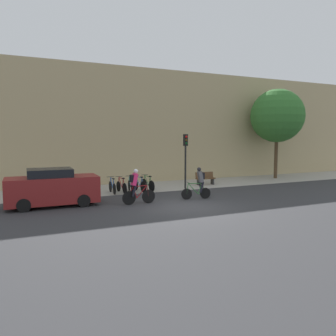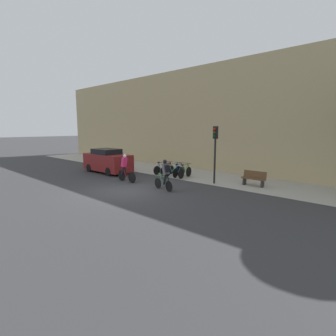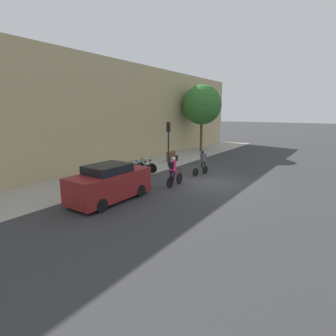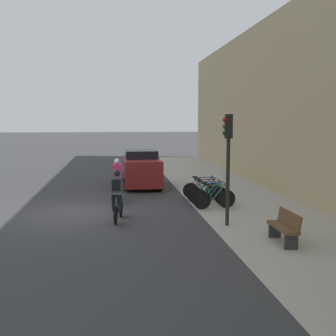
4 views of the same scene
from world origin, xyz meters
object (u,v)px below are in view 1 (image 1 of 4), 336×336
object	(u,v)px
parked_bike_3	(139,185)
bench	(205,178)
parked_bike_4	(148,184)
parked_bike_2	(130,186)
traffic_light_pole	(186,151)
parked_bike_0	(112,187)
cyclist_pink	(136,186)
parked_bike_1	(122,186)
parked_car	(53,188)
cyclist_grey	(199,182)

from	to	relation	value
parked_bike_3	bench	size ratio (longest dim) A/B	1.17
parked_bike_3	parked_bike_4	distance (m)	0.57
parked_bike_3	bench	bearing A→B (deg)	9.14
parked_bike_2	parked_bike_4	distance (m)	1.14
traffic_light_pole	parked_bike_0	bearing A→B (deg)	177.50
parked_bike_0	parked_bike_3	world-z (taller)	parked_bike_3
parked_bike_2	traffic_light_pole	world-z (taller)	traffic_light_pole
parked_bike_2	traffic_light_pole	xyz separation A→B (m)	(3.69, -0.21, 2.07)
traffic_light_pole	bench	world-z (taller)	traffic_light_pole
parked_bike_4	parked_bike_2	bearing A→B (deg)	-179.93
cyclist_pink	bench	world-z (taller)	cyclist_pink
cyclist_pink	parked_bike_1	bearing A→B (deg)	85.17
parked_bike_2	traffic_light_pole	bearing A→B (deg)	-3.26
bench	traffic_light_pole	bearing A→B (deg)	-153.55
parked_bike_2	parked_car	size ratio (longest dim) A/B	0.40
parked_bike_0	traffic_light_pole	bearing A→B (deg)	-2.50
cyclist_pink	parked_bike_1	distance (m)	3.72
bench	cyclist_pink	bearing A→B (deg)	-145.98
traffic_light_pole	bench	distance (m)	3.10
parked_bike_4	parked_car	size ratio (longest dim) A/B	0.39
parked_bike_0	parked_bike_2	distance (m)	1.14
parked_bike_2	parked_car	xyz separation A→B (m)	(-4.72, -2.41, 0.50)
parked_bike_1	parked_bike_0	bearing A→B (deg)	-179.99
cyclist_grey	traffic_light_pole	distance (m)	3.92
parked_bike_0	bench	xyz separation A→B (m)	(6.94, 0.84, 0.06)
parked_bike_1	parked_bike_2	xyz separation A→B (m)	(0.57, -0.00, 0.01)
parked_bike_3	parked_bike_4	xyz separation A→B (m)	(0.57, 0.00, 0.01)
cyclist_pink	parked_bike_2	bearing A→B (deg)	76.54
parked_bike_1	bench	size ratio (longest dim) A/B	1.15
cyclist_grey	parked_car	xyz separation A→B (m)	(-7.48, 1.29, -0.05)
parked_bike_0	parked_car	world-z (taller)	parked_car
cyclist_grey	parked_bike_1	size ratio (longest dim) A/B	1.06
cyclist_grey	parked_car	bearing A→B (deg)	170.25
parked_bike_0	bench	world-z (taller)	parked_bike_0
parked_bike_1	cyclist_grey	bearing A→B (deg)	-48.02
cyclist_pink	parked_bike_4	bearing A→B (deg)	61.18
bench	parked_car	size ratio (longest dim) A/B	0.33
parked_bike_3	parked_car	size ratio (longest dim) A/B	0.39
cyclist_pink	bench	xyz separation A→B (m)	(6.68, 4.51, -0.49)
cyclist_grey	bench	xyz separation A→B (m)	(3.04, 4.54, -0.49)
bench	parked_bike_3	bearing A→B (deg)	-170.86
cyclist_grey	parked_bike_4	distance (m)	4.07
traffic_light_pole	parked_bike_2	bearing A→B (deg)	176.74
cyclist_pink	parked_bike_3	xyz separation A→B (m)	(1.45, 3.67, -0.54)
parked_bike_1	parked_bike_4	world-z (taller)	parked_bike_4
parked_bike_4	parked_bike_0	bearing A→B (deg)	-179.97
parked_bike_3	parked_bike_2	bearing A→B (deg)	-179.89
cyclist_grey	parked_bike_2	distance (m)	4.64
cyclist_pink	parked_car	distance (m)	4.05
parked_bike_3	cyclist_grey	bearing A→B (deg)	-59.40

